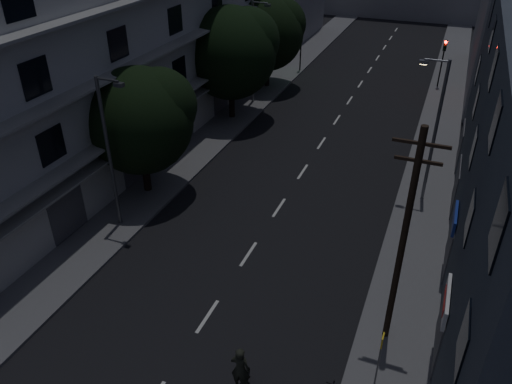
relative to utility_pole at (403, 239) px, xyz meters
The scene contains 16 objects.
ground 18.96m from the utility_pole, 112.77° to the left, with size 160.00×160.00×0.00m, color black.
sidewalk_left 22.84m from the utility_pole, 130.82° to the left, with size 3.00×90.00×0.15m, color #565659.
sidewalk_right 17.57m from the utility_pole, 88.63° to the left, with size 3.00×90.00×0.15m, color #565659.
lane_markings 24.69m from the utility_pole, 107.04° to the left, with size 0.15×60.50×0.01m.
building_left 21.59m from the utility_pole, 152.57° to the left, with size 7.00×36.00×14.00m.
tree_near 16.09m from the utility_pole, 157.08° to the left, with size 5.94×5.94×7.33m.
tree_mid 23.48m from the utility_pole, 128.89° to the left, with size 6.75×6.75×8.30m.
tree_far 29.96m from the utility_pole, 119.55° to the left, with size 6.19×6.19×7.66m.
traffic_signal_far_right 31.44m from the utility_pole, 90.83° to the left, with size 0.28×0.37×4.10m.
traffic_signal_far_left 34.08m from the utility_pole, 113.16° to the left, with size 0.28×0.37×4.10m.
street_lamp_left_near 14.50m from the utility_pole, 169.32° to the left, with size 1.51×0.25×8.00m.
street_lamp_right 11.24m from the utility_pole, 89.22° to the left, with size 1.51×0.25×8.00m.
street_lamp_left_far 26.16m from the utility_pole, 123.40° to the left, with size 1.51×0.25×8.00m.
utility_pole is the anchor object (origin of this frame).
bus_stop_sign 3.94m from the utility_pole, 89.53° to the right, with size 0.06×0.35×2.52m.
cyclist 7.49m from the utility_pole, 132.92° to the right, with size 0.74×1.89×2.35m.
Camera 1 is at (7.50, -6.82, 15.29)m, focal length 35.00 mm.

